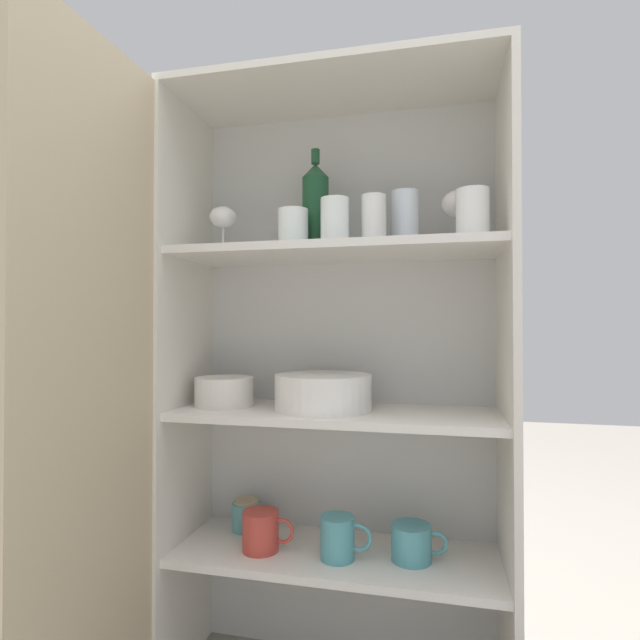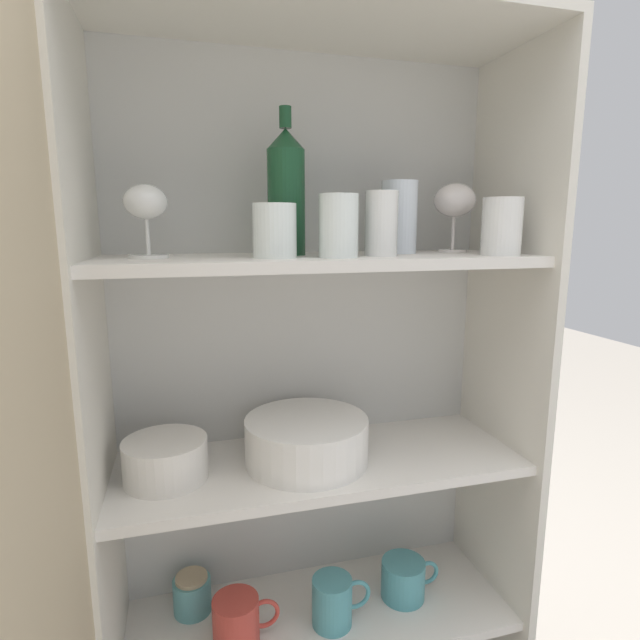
{
  "view_description": "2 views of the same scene",
  "coord_description": "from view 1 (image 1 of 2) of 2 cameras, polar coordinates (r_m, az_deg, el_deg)",
  "views": [
    {
      "loc": [
        0.25,
        -1.09,
        0.9
      ],
      "look_at": [
        -0.04,
        0.16,
        0.92
      ],
      "focal_mm": 28.0,
      "sensor_mm": 36.0,
      "label": 1
    },
    {
      "loc": [
        -0.25,
        -0.76,
        1.16
      ],
      "look_at": [
        0.01,
        0.17,
        0.97
      ],
      "focal_mm": 28.0,
      "sensor_mm": 36.0,
      "label": 2
    }
  ],
  "objects": [
    {
      "name": "tumbler_glass_2",
      "position": [
        1.26,
        -3.1,
        10.45
      ],
      "size": [
        0.08,
        0.08,
        0.09
      ],
      "color": "white",
      "rests_on": "shelf_board_upper"
    },
    {
      "name": "shelf_board_lower",
      "position": [
        1.38,
        1.71,
        -25.31
      ],
      "size": [
        0.8,
        0.28,
        0.02
      ],
      "primitive_type": "cube",
      "color": "silver"
    },
    {
      "name": "cupboard_side_left",
      "position": [
        1.41,
        -15.06,
        -7.02
      ],
      "size": [
        0.02,
        0.32,
        1.5
      ],
      "primitive_type": "cube",
      "color": "silver",
      "rests_on": "ground_plane"
    },
    {
      "name": "coffee_mug_primary",
      "position": [
        1.37,
        -6.7,
        -22.81
      ],
      "size": [
        0.13,
        0.09,
        0.1
      ],
      "color": "#BC3D33",
      "rests_on": "shelf_board_lower"
    },
    {
      "name": "wine_bottle",
      "position": [
        1.34,
        -0.52,
        12.85
      ],
      "size": [
        0.07,
        0.07,
        0.27
      ],
      "color": "#194728",
      "rests_on": "shelf_board_upper"
    },
    {
      "name": "cupboard_top_panel",
      "position": [
        1.4,
        1.68,
        24.93
      ],
      "size": [
        0.84,
        0.32,
        0.02
      ],
      "primitive_type": "cube",
      "color": "silver",
      "rests_on": "cupboard_side_left"
    },
    {
      "name": "wine_glass_1",
      "position": [
        1.39,
        -11.02,
        11.12
      ],
      "size": [
        0.07,
        0.07,
        0.12
      ],
      "color": "white",
      "rests_on": "shelf_board_upper"
    },
    {
      "name": "wine_glass_0",
      "position": [
        1.32,
        15.55,
        12.47
      ],
      "size": [
        0.09,
        0.09,
        0.14
      ],
      "color": "silver",
      "rests_on": "shelf_board_upper"
    },
    {
      "name": "tumbler_glass_1",
      "position": [
        1.3,
        9.69,
        11.21
      ],
      "size": [
        0.07,
        0.07,
        0.14
      ],
      "color": "white",
      "rests_on": "shelf_board_upper"
    },
    {
      "name": "cupboard_side_right",
      "position": [
        1.25,
        20.62,
        -7.76
      ],
      "size": [
        0.02,
        0.32,
        1.5
      ],
      "primitive_type": "cube",
      "color": "silver",
      "rests_on": "ground_plane"
    },
    {
      "name": "shelf_board_middle",
      "position": [
        1.28,
        1.7,
        -10.72
      ],
      "size": [
        0.8,
        0.28,
        0.02
      ],
      "primitive_type": "cube",
      "color": "silver"
    },
    {
      "name": "coffee_mug_extra_2",
      "position": [
        1.33,
        10.48,
        -23.74
      ],
      "size": [
        0.14,
        0.1,
        0.09
      ],
      "color": "teal",
      "rests_on": "shelf_board_lower"
    },
    {
      "name": "storage_jar",
      "position": [
        1.5,
        -8.4,
        -21.19
      ],
      "size": [
        0.08,
        0.08,
        0.08
      ],
      "color": "#5BA3A8",
      "rests_on": "shelf_board_lower"
    },
    {
      "name": "cupboard_door",
      "position": [
        1.1,
        -24.77,
        -8.67
      ],
      "size": [
        0.02,
        0.42,
        1.5
      ],
      "color": "tan",
      "rests_on": "ground_plane"
    },
    {
      "name": "tumbler_glass_4",
      "position": [
        1.22,
        1.71,
        11.23
      ],
      "size": [
        0.07,
        0.07,
        0.11
      ],
      "color": "white",
      "rests_on": "shelf_board_upper"
    },
    {
      "name": "mixing_bowl_large",
      "position": [
        1.36,
        -10.89,
        -7.9
      ],
      "size": [
        0.15,
        0.15,
        0.08
      ],
      "color": "silver",
      "rests_on": "shelf_board_middle"
    },
    {
      "name": "shelf_board_upper",
      "position": [
        1.27,
        1.69,
        7.76
      ],
      "size": [
        0.8,
        0.28,
        0.02
      ],
      "primitive_type": "cube",
      "color": "silver"
    },
    {
      "name": "coffee_mug_extra_1",
      "position": [
        1.32,
        2.12,
        -23.6
      ],
      "size": [
        0.13,
        0.08,
        0.1
      ],
      "color": "teal",
      "rests_on": "shelf_board_lower"
    },
    {
      "name": "plate_stack_white",
      "position": [
        1.27,
        0.36,
        -8.24
      ],
      "size": [
        0.25,
        0.25,
        0.09
      ],
      "color": "white",
      "rests_on": "shelf_board_middle"
    },
    {
      "name": "cupboard_back_panel",
      "position": [
        1.41,
        2.92,
        -7.01
      ],
      "size": [
        0.84,
        0.02,
        1.5
      ],
      "primitive_type": "cube",
      "color": "silver",
      "rests_on": "ground_plane"
    },
    {
      "name": "tumbler_glass_3",
      "position": [
        1.23,
        6.15,
        11.31
      ],
      "size": [
        0.06,
        0.06,
        0.12
      ],
      "color": "white",
      "rests_on": "shelf_board_upper"
    },
    {
      "name": "tumbler_glass_0",
      "position": [
        1.18,
        17.05,
        11.57
      ],
      "size": [
        0.07,
        0.07,
        0.11
      ],
      "color": "white",
      "rests_on": "shelf_board_upper"
    }
  ]
}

